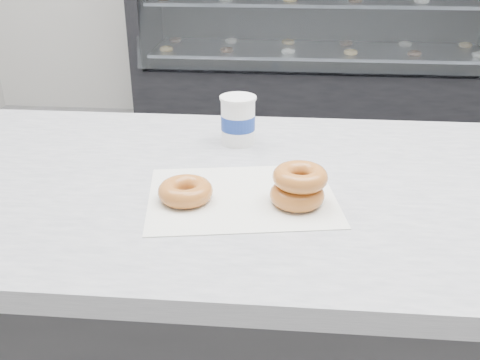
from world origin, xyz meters
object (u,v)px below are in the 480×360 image
Objects in this scene: display_case at (317,63)px; coffee_cup at (238,120)px; donut_stack at (299,186)px; counter at (367,360)px; donut_single at (185,191)px.

coffee_cup is (-0.31, -2.53, 0.46)m from display_case.
coffee_cup is at bearing -97.05° from display_case.
donut_stack is 1.03× the size of coffee_cup.
counter is 30.76× the size of donut_single.
donut_stack is (-0.18, -2.81, 0.44)m from display_case.
counter is 0.52m from donut_stack.
counter is 1.28× the size of display_case.
counter is at bearing 27.19° from donut_stack.
coffee_cup is at bearing 148.37° from counter.
display_case is 2.88m from donut_single.
counter is at bearing 14.34° from donut_single.
coffee_cup is (-0.31, 0.19, 0.50)m from counter.
counter is at bearing -51.60° from coffee_cup.
donut_single reaches higher than counter.
coffee_cup is (-0.13, 0.28, 0.02)m from donut_stack.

